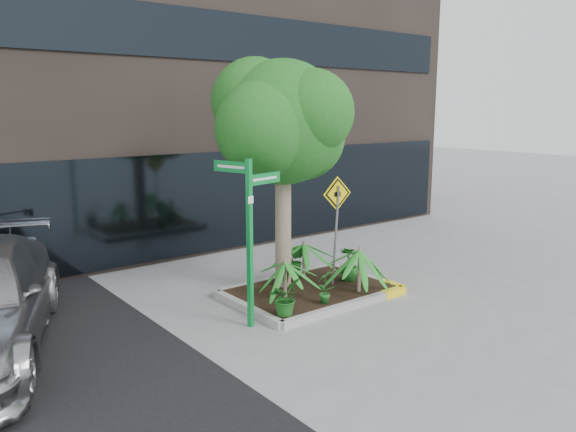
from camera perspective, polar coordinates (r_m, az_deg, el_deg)
ground at (r=11.40m, az=2.55°, el=-8.62°), size 80.00×80.00×0.00m
planter at (r=11.71m, az=2.54°, el=-7.57°), size 3.35×2.36×0.15m
tree at (r=11.34m, az=-0.58°, el=9.46°), size 3.22×2.85×4.82m
palm_front at (r=11.35m, az=7.30°, el=-3.42°), size 1.04×1.04×1.16m
palm_left at (r=10.98m, az=-0.29°, el=-4.75°), size 0.84×0.84×0.93m
palm_back at (r=12.19m, az=1.64°, el=-2.85°), size 0.92×0.92×1.02m
shrub_a at (r=10.16m, az=-0.37°, el=-8.28°), size 0.80×0.80×0.64m
shrub_b at (r=12.17m, az=6.25°, el=-4.83°), size 0.57×0.57×0.74m
shrub_c at (r=10.74m, az=3.77°, el=-7.13°), size 0.42×0.42×0.67m
shrub_d at (r=12.31m, az=0.83°, el=-4.55°), size 0.59×0.59×0.76m
street_sign_post at (r=9.71m, az=-3.96°, el=-0.83°), size 1.00×0.86×2.97m
cattle_sign at (r=11.55m, az=4.95°, el=0.37°), size 0.71×0.20×2.30m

